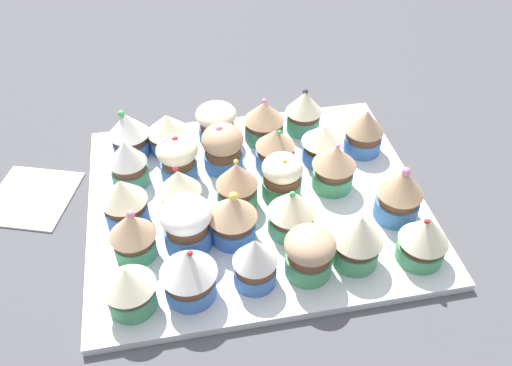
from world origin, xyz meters
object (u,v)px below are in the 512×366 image
Objects in this scene: cupcake_8 at (233,217)px; napkin at (31,197)px; cupcake_24 at (216,122)px; cupcake_1 at (189,272)px; cupcake_5 at (424,238)px; cupcake_22 at (129,133)px; cupcake_7 at (187,223)px; cupcake_21 at (364,131)px; cupcake_25 at (264,120)px; cupcake_19 at (275,148)px; cupcake_6 at (132,234)px; cupcake_23 at (168,132)px; cupcake_13 at (237,184)px; baking_tray at (256,201)px; cupcake_2 at (255,261)px; cupcake_17 at (178,158)px; cupcake_16 at (128,162)px; cupcake_26 at (304,111)px; cupcake_12 at (180,191)px; cupcake_15 at (334,166)px; cupcake_9 at (291,211)px; cupcake_3 at (309,252)px; cupcake_4 at (358,238)px; cupcake_20 at (322,142)px; cupcake_18 at (223,147)px; cupcake_14 at (282,177)px; cupcake_11 at (124,200)px; cupcake_0 at (129,287)px.

napkin is (-27.57, 14.02, -4.74)cm from cupcake_8.
cupcake_1 is at bearing -103.91° from cupcake_24.
cupcake_5 is 0.97× the size of cupcake_22.
cupcake_21 is (28.56, 14.14, -0.09)cm from cupcake_7.
cupcake_21 is 15.59cm from cupcake_25.
cupcake_25 is (-0.28, 6.86, 0.21)cm from cupcake_19.
cupcake_6 reaches higher than cupcake_23.
cupcake_13 is 0.63× the size of napkin.
cupcake_2 is (-2.86, -14.12, 4.37)cm from baking_tray.
cupcake_17 is at bearing 146.45° from baking_tray.
cupcake_7 is at bearing -32.87° from napkin.
cupcake_26 is at bearing 14.87° from cupcake_16.
cupcake_13 is at bearing 60.29° from cupcake_1.
cupcake_12 is at bearing 44.13° from cupcake_6.
cupcake_15 is at bearing 4.59° from cupcake_13.
cupcake_9 is 22.30cm from cupcake_26.
cupcake_5 reaches higher than cupcake_3.
cupcake_15 is (1.27, 13.95, -0.38)cm from cupcake_4.
cupcake_12 reaches higher than cupcake_25.
cupcake_7 is 25.25cm from cupcake_20.
cupcake_7 is 15.91cm from cupcake_18.
cupcake_7 is 1.13× the size of cupcake_20.
napkin is at bearing 158.11° from cupcake_9.
napkin is at bearing 149.12° from cupcake_3.
cupcake_16 is (-20.99, 7.12, 0.20)cm from cupcake_14.
cupcake_2 reaches higher than cupcake_11.
cupcake_1 is 1.08× the size of cupcake_25.
cupcake_4 is 0.65× the size of napkin.
cupcake_0 is 6.87cm from cupcake_1.
cupcake_9 is at bearing 152.60° from cupcake_5.
cupcake_6 and cupcake_15 have the same top height.
cupcake_25 is (7.35, 5.48, -0.13)cm from cupcake_18.
cupcake_8 is (-1.46, 7.57, 0.07)cm from cupcake_2.
cupcake_0 is 0.99× the size of cupcake_3.
napkin is at bearing 147.13° from cupcake_7.
cupcake_5 is 22.09cm from cupcake_20.
cupcake_2 is (7.87, 0.39, -0.24)cm from cupcake_1.
cupcake_1 reaches higher than cupcake_2.
cupcake_25 is at bearing 44.28° from cupcake_6.
cupcake_7 is at bearing -89.94° from cupcake_17.
cupcake_18 is (14.10, 22.77, 0.15)cm from cupcake_0.
cupcake_11 is 32.25cm from cupcake_26.
cupcake_8 reaches higher than cupcake_3.
cupcake_5 is 1.15× the size of cupcake_24.
napkin is at bearing 143.36° from cupcake_2.
cupcake_3 is 14.48cm from cupcake_5.
cupcake_11 is at bearing -93.67° from cupcake_22.
cupcake_6 is 9.05cm from cupcake_12.
cupcake_19 reaches higher than cupcake_20.
cupcake_22 is at bearing 87.41° from cupcake_16.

